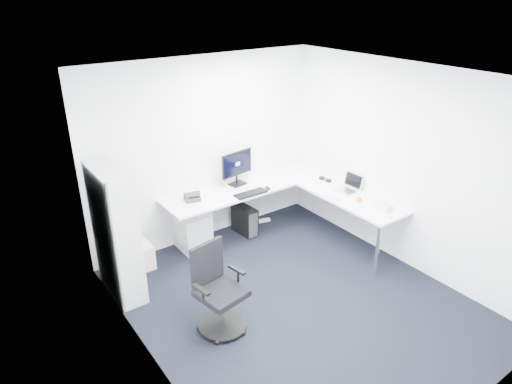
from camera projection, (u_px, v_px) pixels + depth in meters
ground at (296, 302)px, 5.57m from camera, size 4.20×4.20×0.00m
ceiling at (306, 78)px, 4.45m from camera, size 4.20×4.20×0.00m
wall_back at (205, 151)px, 6.57m from camera, size 3.60×0.02×2.70m
wall_front at (482, 300)px, 3.46m from camera, size 3.60×0.02×2.70m
wall_left at (147, 254)px, 4.06m from camera, size 0.02×4.20×2.70m
wall_right at (405, 168)px, 5.97m from camera, size 0.02×4.20×2.70m
l_desk at (264, 218)px, 6.74m from camera, size 2.73×1.53×0.80m
drawer_pedestal at (192, 228)px, 6.62m from camera, size 0.41×0.51×0.63m
bookshelf at (116, 233)px, 5.44m from camera, size 0.32×0.83×1.66m
task_chair at (221, 291)px, 4.94m from camera, size 0.66×0.66×1.01m
black_pc_tower at (245, 220)px, 7.04m from camera, size 0.23×0.46×0.44m
beige_pc_tower at (145, 254)px, 6.24m from camera, size 0.17×0.36×0.34m
power_strip at (259, 221)px, 7.43m from camera, size 0.38×0.15×0.04m
monitor at (237, 168)px, 6.75m from camera, size 0.58×0.26×0.53m
black_keyboard at (251, 193)px, 6.53m from camera, size 0.49×0.18×0.02m
mouse at (268, 188)px, 6.69m from camera, size 0.08×0.10×0.03m
desk_phone at (192, 195)px, 6.34m from camera, size 0.24×0.24×0.14m
laptop at (345, 184)px, 6.59m from camera, size 0.35×0.34×0.23m
white_keyboard at (327, 195)px, 6.49m from camera, size 0.14×0.45×0.01m
headphones at (325, 179)px, 7.00m from camera, size 0.15×0.22×0.05m
orange_fruit at (359, 199)px, 6.29m from camera, size 0.08×0.08×0.08m
tissue_box at (383, 206)px, 6.10m from camera, size 0.13×0.24×0.08m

